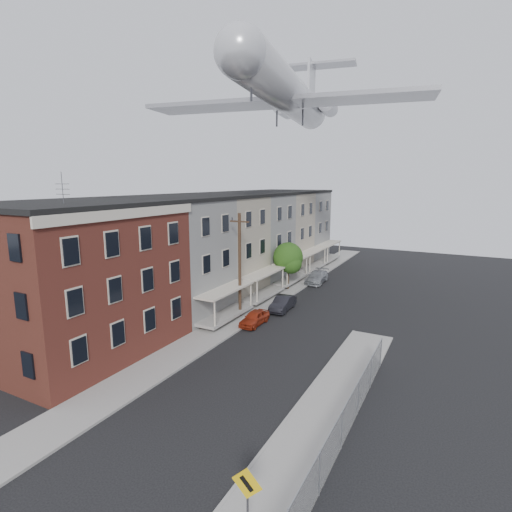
{
  "coord_description": "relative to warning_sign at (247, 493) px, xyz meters",
  "views": [
    {
      "loc": [
        10.96,
        -10.66,
        11.62
      ],
      "look_at": [
        0.87,
        8.62,
        7.52
      ],
      "focal_mm": 28.0,
      "sensor_mm": 36.0,
      "label": 1
    }
  ],
  "objects": [
    {
      "name": "ground",
      "position": [
        -5.6,
        1.03,
        -1.88
      ],
      "size": [
        120.0,
        120.0,
        0.0
      ],
      "primitive_type": "plane",
      "color": "black",
      "rests_on": "ground"
    },
    {
      "name": "sidewalk_left",
      "position": [
        -11.1,
        25.03,
        -1.82
      ],
      "size": [
        3.0,
        62.0,
        0.12
      ],
      "primitive_type": "cube",
      "color": "gray",
      "rests_on": "ground"
    },
    {
      "name": "sidewalk_right",
      "position": [
        -0.1,
        7.03,
        -1.82
      ],
      "size": [
        3.0,
        26.0,
        0.12
      ],
      "primitive_type": "cube",
      "color": "gray",
      "rests_on": "ground"
    },
    {
      "name": "curb_left",
      "position": [
        -9.65,
        25.03,
        -1.81
      ],
      "size": [
        0.15,
        62.0,
        0.14
      ],
      "primitive_type": "cube",
      "color": "gray",
      "rests_on": "ground"
    },
    {
      "name": "curb_right",
      "position": [
        -1.55,
        7.03,
        -1.81
      ],
      "size": [
        0.15,
        26.0,
        0.14
      ],
      "primitive_type": "cube",
      "color": "gray",
      "rests_on": "ground"
    },
    {
      "name": "corner_building",
      "position": [
        -17.6,
        8.03,
        3.28
      ],
      "size": [
        10.31,
        12.3,
        12.15
      ],
      "color": "#351911",
      "rests_on": "ground"
    },
    {
      "name": "row_house_a",
      "position": [
        -17.56,
        17.53,
        3.25
      ],
      "size": [
        11.98,
        7.0,
        10.3
      ],
      "color": "slate",
      "rests_on": "ground"
    },
    {
      "name": "row_house_b",
      "position": [
        -17.56,
        24.53,
        3.25
      ],
      "size": [
        11.98,
        7.0,
        10.3
      ],
      "color": "gray",
      "rests_on": "ground"
    },
    {
      "name": "row_house_c",
      "position": [
        -17.56,
        31.53,
        3.25
      ],
      "size": [
        11.98,
        7.0,
        10.3
      ],
      "color": "slate",
      "rests_on": "ground"
    },
    {
      "name": "row_house_d",
      "position": [
        -17.56,
        38.53,
        3.25
      ],
      "size": [
        11.98,
        7.0,
        10.3
      ],
      "color": "gray",
      "rests_on": "ground"
    },
    {
      "name": "row_house_e",
      "position": [
        -17.56,
        45.53,
        3.25
      ],
      "size": [
        11.98,
        7.0,
        10.3
      ],
      "color": "slate",
      "rests_on": "ground"
    },
    {
      "name": "chainlink_fence",
      "position": [
        1.4,
        6.03,
        -0.89
      ],
      "size": [
        0.06,
        18.06,
        1.9
      ],
      "color": "gray",
      "rests_on": "ground"
    },
    {
      "name": "warning_sign",
      "position": [
        0.0,
        0.0,
        0.0
      ],
      "size": [
        1.1,
        0.11,
        2.8
      ],
      "color": "#515156",
      "rests_on": "ground"
    },
    {
      "name": "utility_pole",
      "position": [
        -11.2,
        19.03,
        2.79
      ],
      "size": [
        1.8,
        0.26,
        9.0
      ],
      "color": "black",
      "rests_on": "ground"
    },
    {
      "name": "street_tree",
      "position": [
        -10.87,
        28.95,
        1.57
      ],
      "size": [
        3.22,
        3.2,
        5.2
      ],
      "color": "black",
      "rests_on": "ground"
    },
    {
      "name": "car_near",
      "position": [
        -9.2,
        17.9,
        -1.3
      ],
      "size": [
        1.4,
        3.45,
        1.17
      ],
      "primitive_type": "imported",
      "rotation": [
        0.0,
        0.0,
        -0.01
      ],
      "color": "maroon",
      "rests_on": "ground"
    },
    {
      "name": "car_mid",
      "position": [
        -8.65,
        22.4,
        -1.23
      ],
      "size": [
        1.62,
        4.03,
        1.3
      ],
      "primitive_type": "imported",
      "rotation": [
        0.0,
        0.0,
        0.06
      ],
      "color": "black",
      "rests_on": "ground"
    },
    {
      "name": "car_far",
      "position": [
        -9.2,
        33.4,
        -1.21
      ],
      "size": [
        2.1,
        4.71,
        1.34
      ],
      "primitive_type": "imported",
      "rotation": [
        0.0,
        0.0,
        0.05
      ],
      "color": "gray",
      "rests_on": "ground"
    },
    {
      "name": "airplane",
      "position": [
        -10.96,
        28.56,
        18.09
      ],
      "size": [
        27.0,
        30.84,
        8.87
      ],
      "color": "#BBBBBF",
      "rests_on": "ground"
    }
  ]
}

